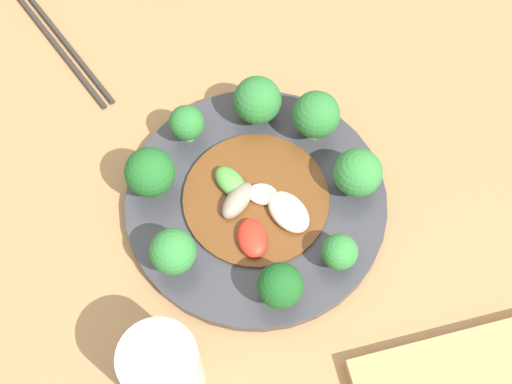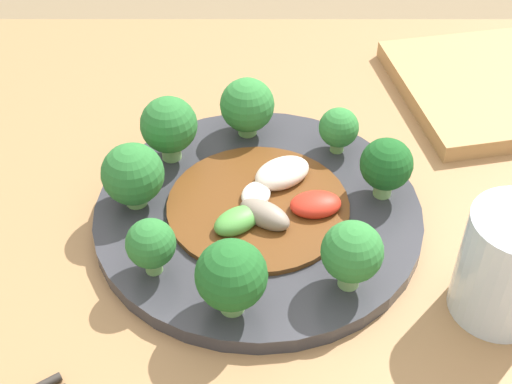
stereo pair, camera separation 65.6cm
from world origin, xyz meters
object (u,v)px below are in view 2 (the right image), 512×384
broccoli_northwest (167,126)px  stirfry_center (264,202)px  broccoli_northeast (336,128)px  broccoli_north (245,106)px  broccoli_west (131,175)px  drinking_glass (506,265)px  plate (256,214)px  broccoli_east (384,165)px  broccoli_southwest (149,245)px  cutting_board (494,86)px  broccoli_southeast (350,252)px  broccoli_south (229,276)px

broccoli_northwest → stirfry_center: size_ratio=0.40×
broccoli_northwest → broccoli_northeast: size_ratio=1.41×
broccoli_north → broccoli_west: size_ratio=0.99×
stirfry_center → drinking_glass: (0.19, -0.10, 0.03)m
plate → broccoli_northeast: 0.12m
broccoli_east → broccoli_southwest: bearing=-154.9°
broccoli_northeast → cutting_board: (0.20, 0.12, -0.03)m
broccoli_southeast → broccoli_west: size_ratio=1.00×
broccoli_north → stirfry_center: broccoli_north is taller
broccoli_northeast → broccoli_northwest: bearing=-176.1°
broccoli_northeast → drinking_glass: 0.22m
broccoli_southwest → stirfry_center: broccoli_southwest is taller
broccoli_northeast → stirfry_center: broccoli_northeast is taller
broccoli_south → drinking_glass: bearing=4.0°
broccoli_southwest → stirfry_center: 0.13m
drinking_glass → cutting_board: 0.33m
broccoli_east → stirfry_center: size_ratio=0.36×
stirfry_center → cutting_board: (0.27, 0.21, -0.01)m
broccoli_east → drinking_glass: bearing=-56.8°
broccoli_southeast → broccoli_northeast: size_ratio=1.32×
broccoli_east → broccoli_northeast: (-0.04, 0.07, -0.01)m
drinking_glass → broccoli_south: bearing=-176.0°
broccoli_south → drinking_glass: drinking_glass is taller
broccoli_east → broccoli_southwest: size_ratio=1.15×
broccoli_east → plate: bearing=-170.7°
broccoli_west → cutting_board: broccoli_west is taller
broccoli_northwest → broccoli_east: bearing=-15.2°
broccoli_east → drinking_glass: (0.08, -0.12, -0.00)m
plate → broccoli_west: broccoli_west is taller
broccoli_south → drinking_glass: 0.22m
broccoli_northeast → stirfry_center: (-0.07, -0.09, -0.02)m
broccoli_northwest → broccoli_northeast: 0.17m
broccoli_west → stirfry_center: (0.12, -0.01, -0.03)m
broccoli_north → broccoli_west: 0.15m
broccoli_north → broccoli_southwest: (-0.08, -0.19, -0.00)m
stirfry_center → cutting_board: bearing=37.9°
broccoli_southwest → broccoli_northwest: bearing=89.4°
drinking_glass → broccoli_northeast: bearing=121.8°
broccoli_southeast → stirfry_center: size_ratio=0.38×
plate → stirfry_center: size_ratio=1.80×
broccoli_south → cutting_board: 0.45m
broccoli_southwest → broccoli_south: bearing=-31.4°
broccoli_southwest → stirfry_center: bearing=39.1°
broccoli_northwest → broccoli_southeast: bearing=-46.0°
broccoli_south → broccoli_northeast: broccoli_south is taller
plate → stirfry_center: bearing=7.7°
broccoli_northwest → broccoli_southwest: 0.15m
broccoli_southwest → stirfry_center: size_ratio=0.31×
plate → drinking_glass: (0.20, -0.10, 0.04)m
stirfry_center → drinking_glass: drinking_glass is taller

